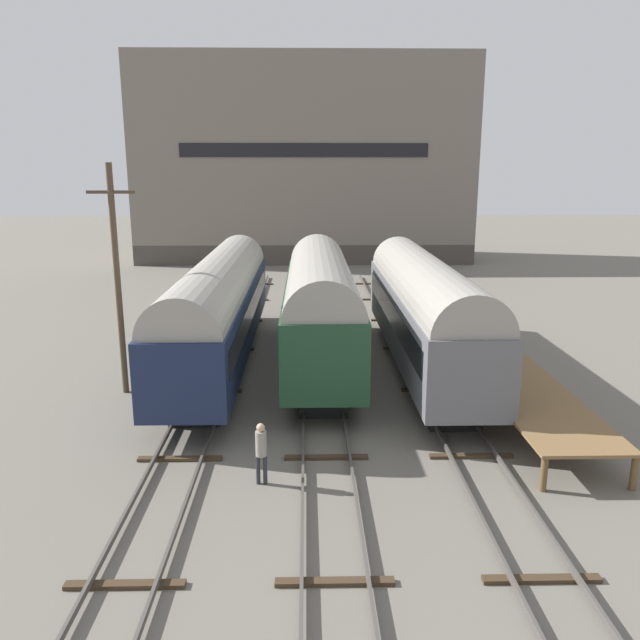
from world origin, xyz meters
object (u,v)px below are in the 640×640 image
Objects in this scene: train_car_grey at (424,307)px; utility_pole at (117,278)px; person_worker at (261,447)px; train_car_navy at (220,304)px; train_car_green at (320,303)px; bench at (497,351)px.

utility_pole is at bearing -168.67° from train_car_grey.
person_worker is at bearing -51.90° from utility_pole.
train_car_grey is 9.12m from train_car_navy.
train_car_grey is at bearing 11.33° from utility_pole.
train_car_green reaches higher than train_car_navy.
train_car_navy is at bearing 173.22° from train_car_green.
person_worker is (-1.89, -10.78, -1.86)m from train_car_green.
train_car_grey is at bearing -7.36° from train_car_navy.
utility_pole is (-12.42, -2.49, 1.76)m from train_car_grey.
train_car_grey is 12.78m from utility_pole.
utility_pole reaches higher than person_worker.
train_car_navy is at bearing 172.64° from train_car_grey.
train_car_navy is at bearing 103.10° from person_worker.
train_car_green reaches higher than bench.
train_car_grey is 0.90× the size of train_car_navy.
utility_pole reaches higher than bench.
utility_pole is (-14.95, -0.02, 3.05)m from bench.
train_car_grey is 1.88× the size of utility_pole.
bench is (11.58, -3.63, -1.24)m from train_car_navy.
utility_pole is at bearing -158.45° from train_car_green.
train_car_green is 4.56m from train_car_navy.
train_car_green is 7.83m from bench.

